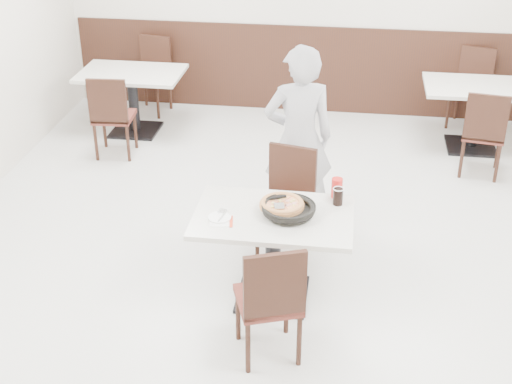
# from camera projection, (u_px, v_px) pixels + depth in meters

# --- Properties ---
(floor) EXTENTS (7.00, 7.00, 0.00)m
(floor) POSITION_uv_depth(u_px,v_px,m) (271.00, 254.00, 6.25)
(floor) COLOR #B3B2AE
(floor) RESTS_ON ground
(wall_back) EXTENTS (6.00, 0.04, 2.80)m
(wall_back) POSITION_uv_depth(u_px,v_px,m) (308.00, 1.00, 8.65)
(wall_back) COLOR beige
(wall_back) RESTS_ON floor
(wainscot_back) EXTENTS (5.90, 0.03, 1.10)m
(wainscot_back) POSITION_uv_depth(u_px,v_px,m) (305.00, 69.00, 9.03)
(wainscot_back) COLOR black
(wainscot_back) RESTS_ON floor
(main_table) EXTENTS (1.22, 0.83, 0.75)m
(main_table) POSITION_uv_depth(u_px,v_px,m) (273.00, 257.00, 5.53)
(main_table) COLOR silver
(main_table) RESTS_ON floor
(chair_near) EXTENTS (0.54, 0.54, 0.95)m
(chair_near) POSITION_uv_depth(u_px,v_px,m) (268.00, 297.00, 4.90)
(chair_near) COLOR black
(chair_near) RESTS_ON floor
(chair_far) EXTENTS (0.50, 0.50, 0.95)m
(chair_far) POSITION_uv_depth(u_px,v_px,m) (285.00, 206.00, 6.04)
(chair_far) COLOR black
(chair_far) RESTS_ON floor
(trivet) EXTENTS (0.13, 0.13, 0.04)m
(trivet) POSITION_uv_depth(u_px,v_px,m) (281.00, 214.00, 5.33)
(trivet) COLOR black
(trivet) RESTS_ON main_table
(pizza_pan) EXTENTS (0.40, 0.40, 0.01)m
(pizza_pan) POSITION_uv_depth(u_px,v_px,m) (288.00, 211.00, 5.33)
(pizza_pan) COLOR black
(pizza_pan) RESTS_ON trivet
(pizza) EXTENTS (0.35, 0.35, 0.02)m
(pizza) POSITION_uv_depth(u_px,v_px,m) (282.00, 205.00, 5.36)
(pizza) COLOR #C08147
(pizza) RESTS_ON pizza_pan
(pizza_server) EXTENTS (0.09, 0.11, 0.00)m
(pizza_server) POSITION_uv_depth(u_px,v_px,m) (279.00, 206.00, 5.29)
(pizza_server) COLOR white
(pizza_server) RESTS_ON pizza
(napkin) EXTENTS (0.19, 0.19, 0.00)m
(napkin) POSITION_uv_depth(u_px,v_px,m) (221.00, 221.00, 5.27)
(napkin) COLOR white
(napkin) RESTS_ON main_table
(side_plate) EXTENTS (0.18, 0.18, 0.01)m
(side_plate) POSITION_uv_depth(u_px,v_px,m) (220.00, 218.00, 5.30)
(side_plate) COLOR white
(side_plate) RESTS_ON napkin
(fork) EXTENTS (0.05, 0.17, 0.00)m
(fork) POSITION_uv_depth(u_px,v_px,m) (222.00, 216.00, 5.30)
(fork) COLOR white
(fork) RESTS_ON side_plate
(cola_glass) EXTENTS (0.08, 0.08, 0.13)m
(cola_glass) POSITION_uv_depth(u_px,v_px,m) (338.00, 197.00, 5.47)
(cola_glass) COLOR black
(cola_glass) RESTS_ON main_table
(red_cup) EXTENTS (0.09, 0.09, 0.16)m
(red_cup) POSITION_uv_depth(u_px,v_px,m) (337.00, 188.00, 5.57)
(red_cup) COLOR red
(red_cup) RESTS_ON main_table
(diner_person) EXTENTS (0.72, 0.57, 1.72)m
(diner_person) POSITION_uv_depth(u_px,v_px,m) (299.00, 139.00, 6.32)
(diner_person) COLOR #B6B5BA
(diner_person) RESTS_ON floor
(bg_table_left) EXTENTS (1.23, 0.84, 0.75)m
(bg_table_left) POSITION_uv_depth(u_px,v_px,m) (134.00, 102.00, 8.49)
(bg_table_left) COLOR silver
(bg_table_left) RESTS_ON floor
(bg_chair_left_near) EXTENTS (0.45, 0.45, 0.95)m
(bg_chair_left_near) POSITION_uv_depth(u_px,v_px,m) (114.00, 115.00, 7.87)
(bg_chair_left_near) COLOR black
(bg_chair_left_near) RESTS_ON floor
(bg_chair_left_far) EXTENTS (0.49, 0.49, 0.95)m
(bg_chair_left_far) POSITION_uv_depth(u_px,v_px,m) (150.00, 77.00, 9.01)
(bg_chair_left_far) COLOR black
(bg_chair_left_far) RESTS_ON floor
(bg_table_right) EXTENTS (1.30, 0.95, 0.75)m
(bg_table_right) POSITION_uv_depth(u_px,v_px,m) (475.00, 117.00, 8.07)
(bg_table_right) COLOR silver
(bg_table_right) RESTS_ON floor
(bg_chair_right_near) EXTENTS (0.48, 0.48, 0.95)m
(bg_chair_right_near) POSITION_uv_depth(u_px,v_px,m) (484.00, 132.00, 7.45)
(bg_chair_right_near) COLOR black
(bg_chair_right_near) RESTS_ON floor
(bg_chair_right_far) EXTENTS (0.55, 0.55, 0.95)m
(bg_chair_right_far) POSITION_uv_depth(u_px,v_px,m) (470.00, 90.00, 8.59)
(bg_chair_right_far) COLOR black
(bg_chair_right_far) RESTS_ON floor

